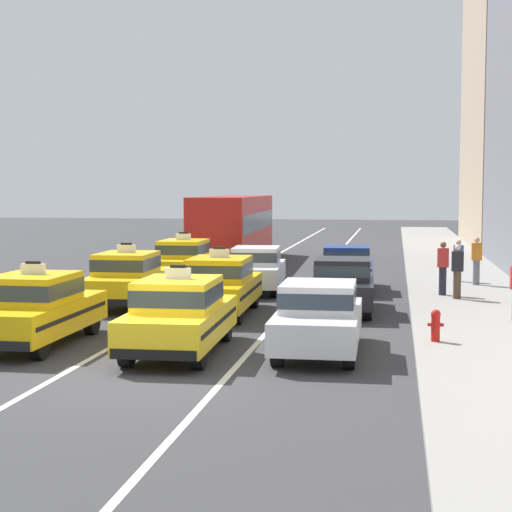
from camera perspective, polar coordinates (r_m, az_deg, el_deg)
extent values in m
plane|color=#353538|center=(15.81, -8.19, -8.53)|extent=(160.00, 160.00, 0.00)
cube|color=silver|center=(35.40, -0.70, -1.12)|extent=(0.14, 80.00, 0.01)
cube|color=silver|center=(34.96, 4.47, -1.20)|extent=(0.14, 80.00, 0.01)
cube|color=gray|center=(29.94, 14.32, -2.20)|extent=(4.00, 90.00, 0.15)
cylinder|color=black|center=(21.31, -15.09, -4.32)|extent=(0.25, 0.64, 0.64)
cylinder|color=black|center=(20.75, -11.36, -4.49)|extent=(0.25, 0.64, 0.64)
cylinder|color=black|center=(17.96, -14.81, -5.99)|extent=(0.25, 0.64, 0.64)
cube|color=yellow|center=(19.58, -14.99, -4.07)|extent=(1.84, 4.51, 0.70)
cube|color=black|center=(19.57, -14.99, -3.93)|extent=(1.85, 4.15, 0.10)
cube|color=yellow|center=(19.35, -15.21, -2.18)|extent=(1.62, 2.11, 0.64)
cube|color=#2D3842|center=(19.35, -15.21, -2.18)|extent=(1.64, 2.13, 0.35)
cube|color=white|center=(19.31, -15.24, -0.88)|extent=(0.56, 0.12, 0.24)
cube|color=black|center=(19.29, -15.25, -0.44)|extent=(0.32, 0.11, 0.06)
cube|color=black|center=(21.63, -12.57, -3.87)|extent=(1.71, 0.15, 0.20)
cylinder|color=black|center=(27.15, -9.46, -2.30)|extent=(0.26, 0.65, 0.64)
cylinder|color=black|center=(26.75, -6.43, -2.36)|extent=(0.26, 0.65, 0.64)
cylinder|color=black|center=(24.26, -11.56, -3.16)|extent=(0.26, 0.65, 0.64)
cylinder|color=black|center=(23.82, -8.20, -3.26)|extent=(0.26, 0.65, 0.64)
cube|color=yellow|center=(25.44, -8.88, -1.96)|extent=(1.97, 4.57, 0.70)
cube|color=black|center=(25.43, -8.88, -1.85)|extent=(1.98, 4.21, 0.10)
cube|color=yellow|center=(25.23, -9.00, -0.49)|extent=(1.68, 2.16, 0.64)
cube|color=#2D3842|center=(25.23, -9.00, -0.49)|extent=(1.70, 2.18, 0.35)
cube|color=white|center=(25.19, -9.01, 0.50)|extent=(0.56, 0.14, 0.24)
cube|color=black|center=(25.18, -9.01, 0.84)|extent=(0.32, 0.12, 0.06)
cube|color=black|center=(27.58, -7.58, -1.95)|extent=(1.71, 0.21, 0.20)
cube|color=black|center=(23.38, -10.40, -3.19)|extent=(1.71, 0.21, 0.20)
cylinder|color=black|center=(33.03, -5.60, -1.01)|extent=(0.25, 0.64, 0.64)
cylinder|color=black|center=(32.70, -3.10, -1.05)|extent=(0.25, 0.64, 0.64)
cylinder|color=black|center=(30.10, -7.05, -1.58)|extent=(0.25, 0.64, 0.64)
cylinder|color=black|center=(29.73, -4.32, -1.64)|extent=(0.25, 0.64, 0.64)
cube|color=yellow|center=(31.34, -5.00, -0.67)|extent=(1.87, 4.53, 0.70)
cube|color=black|center=(31.34, -5.00, -0.58)|extent=(1.88, 4.17, 0.10)
cube|color=yellow|center=(31.14, -5.07, 0.53)|extent=(1.63, 2.12, 0.64)
cube|color=#2D3842|center=(31.14, -5.07, 0.53)|extent=(1.65, 2.14, 0.35)
cube|color=white|center=(31.11, -5.08, 1.34)|extent=(0.56, 0.13, 0.24)
cube|color=black|center=(31.10, -5.08, 1.62)|extent=(0.32, 0.11, 0.06)
cube|color=black|center=(33.51, -4.09, -0.74)|extent=(1.71, 0.17, 0.20)
cube|color=black|center=(29.24, -6.03, -1.56)|extent=(1.71, 0.17, 0.20)
cylinder|color=black|center=(43.73, -2.13, 0.41)|extent=(0.26, 0.65, 0.64)
cylinder|color=black|center=(43.44, 0.47, 0.39)|extent=(0.26, 0.65, 0.64)
cylinder|color=black|center=(37.15, -3.90, -0.36)|extent=(0.26, 0.65, 0.64)
cylinder|color=black|center=(36.80, -0.85, -0.40)|extent=(0.26, 0.65, 0.64)
cube|color=#B21E19|center=(40.17, -1.55, 2.11)|extent=(2.90, 11.28, 2.90)
cube|color=#2D3842|center=(40.16, -1.55, 2.46)|extent=(2.90, 10.84, 0.84)
cube|color=black|center=(45.62, -0.44, 3.93)|extent=(2.13, 0.16, 0.36)
cylinder|color=black|center=(19.76, -6.39, -4.89)|extent=(0.26, 0.65, 0.64)
cylinder|color=black|center=(19.46, -2.15, -5.01)|extent=(0.26, 0.65, 0.64)
cylinder|color=black|center=(16.86, -8.96, -6.58)|extent=(0.26, 0.65, 0.64)
cylinder|color=black|center=(16.50, -4.02, -6.79)|extent=(0.26, 0.65, 0.64)
cube|color=yellow|center=(18.07, -5.32, -4.66)|extent=(1.94, 4.56, 0.70)
cube|color=black|center=(18.06, -5.32, -4.50)|extent=(1.95, 4.20, 0.10)
cube|color=yellow|center=(17.83, -5.45, -2.61)|extent=(1.67, 2.15, 0.64)
cube|color=#2D3842|center=(17.83, -5.45, -2.61)|extent=(1.69, 2.17, 0.35)
cube|color=white|center=(17.77, -5.46, -1.21)|extent=(0.56, 0.14, 0.24)
cube|color=black|center=(17.76, -5.46, -0.72)|extent=(0.32, 0.12, 0.06)
cube|color=black|center=(20.24, -3.88, -4.35)|extent=(1.71, 0.19, 0.20)
cube|color=black|center=(16.00, -7.13, -6.81)|extent=(1.71, 0.19, 0.20)
cylinder|color=black|center=(25.09, -3.50, -2.81)|extent=(0.26, 0.65, 0.64)
cylinder|color=black|center=(24.84, -0.16, -2.88)|extent=(0.26, 0.65, 0.64)
cylinder|color=black|center=(22.13, -5.10, -3.84)|extent=(0.26, 0.65, 0.64)
cylinder|color=black|center=(21.84, -1.32, -3.94)|extent=(0.26, 0.65, 0.64)
cube|color=yellow|center=(23.41, -2.49, -2.49)|extent=(1.93, 4.55, 0.70)
cube|color=black|center=(23.41, -2.49, -2.37)|extent=(1.94, 4.19, 0.10)
cube|color=yellow|center=(23.19, -2.56, -0.89)|extent=(1.66, 2.14, 0.64)
cube|color=#2D3842|center=(23.19, -2.56, -0.89)|extent=(1.68, 2.16, 0.35)
cube|color=white|center=(23.15, -2.57, 0.19)|extent=(0.56, 0.14, 0.24)
cube|color=black|center=(23.14, -2.57, 0.56)|extent=(0.32, 0.12, 0.06)
cube|color=black|center=(25.60, -1.58, -2.43)|extent=(1.71, 0.19, 0.20)
cube|color=black|center=(21.30, -3.58, -3.89)|extent=(1.71, 0.19, 0.20)
cylinder|color=black|center=(30.08, -1.07, -1.55)|extent=(0.29, 0.66, 0.64)
cylinder|color=black|center=(29.95, 1.67, -1.58)|extent=(0.29, 0.66, 0.64)
cylinder|color=black|center=(27.28, -1.76, -2.20)|extent=(0.29, 0.66, 0.64)
cylinder|color=black|center=(27.13, 1.26, -2.24)|extent=(0.29, 0.66, 0.64)
cube|color=silver|center=(28.56, 0.03, -1.22)|extent=(2.07, 4.42, 0.66)
cube|color=silver|center=(28.41, 0.01, 0.03)|extent=(1.69, 2.01, 0.60)
cube|color=#2D3842|center=(28.41, 0.01, 0.03)|extent=(1.71, 2.03, 0.33)
cylinder|color=black|center=(19.49, 2.57, -5.00)|extent=(0.25, 0.64, 0.64)
cylinder|color=black|center=(19.39, 6.83, -5.08)|extent=(0.25, 0.64, 0.64)
cylinder|color=black|center=(16.72, 1.51, -6.62)|extent=(0.25, 0.64, 0.64)
cylinder|color=black|center=(16.60, 6.49, -6.73)|extent=(0.25, 0.64, 0.64)
cube|color=silver|center=(17.98, 4.38, -4.76)|extent=(1.83, 4.33, 0.66)
cube|color=silver|center=(17.79, 4.36, -2.82)|extent=(1.59, 1.92, 0.60)
cube|color=#2D3842|center=(17.79, 4.36, -2.82)|extent=(1.61, 1.95, 0.33)
cylinder|color=black|center=(25.57, 4.54, -2.68)|extent=(0.26, 0.65, 0.64)
cylinder|color=black|center=(25.52, 7.77, -2.72)|extent=(0.26, 0.65, 0.64)
cylinder|color=black|center=(22.76, 4.11, -3.60)|extent=(0.26, 0.65, 0.64)
cylinder|color=black|center=(22.71, 7.76, -3.64)|extent=(0.26, 0.65, 0.64)
cube|color=black|center=(24.09, 6.06, -2.36)|extent=(1.90, 4.35, 0.66)
cube|color=black|center=(23.92, 6.06, -0.89)|extent=(1.62, 1.95, 0.60)
cube|color=#2D3842|center=(23.92, 6.06, -0.89)|extent=(1.64, 1.97, 0.33)
cylinder|color=black|center=(30.65, 5.09, -1.45)|extent=(0.26, 0.65, 0.64)
cylinder|color=black|center=(30.61, 7.79, -1.48)|extent=(0.26, 0.65, 0.64)
cylinder|color=black|center=(27.84, 4.77, -2.07)|extent=(0.26, 0.65, 0.64)
cylinder|color=black|center=(27.79, 7.74, -2.11)|extent=(0.26, 0.65, 0.64)
cube|color=navy|center=(29.18, 6.36, -1.12)|extent=(1.87, 4.35, 0.66)
cube|color=navy|center=(29.02, 6.36, 0.10)|extent=(1.61, 1.94, 0.60)
cube|color=#2D3842|center=(29.02, 6.36, 0.10)|extent=(1.63, 1.96, 0.33)
cylinder|color=#473828|center=(31.42, 13.87, -1.00)|extent=(0.24, 0.24, 0.80)
cube|color=#2D4CA5|center=(31.36, 13.90, 0.23)|extent=(0.36, 0.22, 0.55)
sphere|color=tan|center=(31.33, 13.91, 0.93)|extent=(0.20, 0.20, 0.20)
cylinder|color=slate|center=(30.47, 15.07, -1.11)|extent=(0.24, 0.24, 0.89)
cube|color=orange|center=(30.40, 15.10, 0.30)|extent=(0.36, 0.22, 0.62)
sphere|color=tan|center=(30.38, 15.12, 1.09)|extent=(0.20, 0.20, 0.20)
cylinder|color=#473828|center=(26.49, 13.81, -1.97)|extent=(0.24, 0.24, 0.87)
cube|color=black|center=(26.42, 13.84, -0.36)|extent=(0.36, 0.22, 0.63)
sphere|color=beige|center=(26.38, 13.86, 0.56)|extent=(0.20, 0.20, 0.20)
cylinder|color=#23232D|center=(27.29, 12.85, -1.71)|extent=(0.24, 0.24, 0.91)
cube|color=red|center=(27.22, 12.88, -0.11)|extent=(0.36, 0.22, 0.62)
sphere|color=brown|center=(27.19, 12.89, 0.77)|extent=(0.20, 0.20, 0.20)
cylinder|color=red|center=(19.06, 12.38, -4.93)|extent=(0.20, 0.20, 0.60)
sphere|color=red|center=(19.01, 12.40, -3.98)|extent=(0.22, 0.22, 0.22)
cylinder|color=red|center=(19.04, 11.99, -4.69)|extent=(0.10, 0.08, 0.08)
cylinder|color=red|center=(19.05, 12.77, -4.69)|extent=(0.10, 0.08, 0.08)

